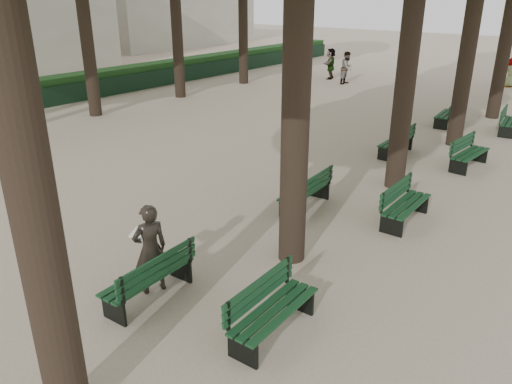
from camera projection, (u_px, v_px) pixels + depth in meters
The scene contains 16 objects.
ground at pixel (123, 299), 8.69m from camera, with size 120.00×120.00×0.00m, color tan.
bench_left_0 at pixel (149, 285), 8.59m from camera, with size 0.67×1.83×0.92m.
bench_left_1 at pixel (305, 198), 12.21m from camera, with size 0.69×1.84×0.92m.
bench_left_2 at pixel (396, 147), 16.16m from camera, with size 0.61×1.81×0.92m.
bench_left_3 at pixel (446, 118), 19.69m from camera, with size 0.73×1.84×0.92m.
bench_right_0 at pixel (274, 320), 7.69m from camera, with size 0.63×1.82×0.92m.
bench_right_1 at pixel (405, 211), 11.44m from camera, with size 0.60×1.81×0.92m.
bench_right_2 at pixel (469, 159), 14.98m from camera, with size 0.73×1.84×0.92m.
bench_right_3 at pixel (509, 126), 18.59m from camera, with size 0.77×1.85×0.92m.
man_with_map at pixel (150, 249), 8.63m from camera, with size 0.71×0.74×1.67m.
pedestrian_a at pixel (347, 68), 28.10m from camera, with size 0.87×0.36×1.79m, color #262628.
pedestrian_d at pixel (511, 72), 27.27m from camera, with size 0.77×0.31×1.57m, color #262628.
pedestrian_e at pixel (331, 64), 29.68m from camera, with size 1.66×0.36×1.79m, color #262628.
fence at pixel (110, 87), 25.09m from camera, with size 0.08×42.00×0.90m, color black.
hedge at pixel (101, 82), 25.43m from camera, with size 1.20×42.00×1.20m, color #153E16.
building_far at pixel (154, 6), 48.07m from camera, with size 12.00×16.00×7.00m, color #B7B2A3.
Camera 1 is at (6.34, -4.36, 5.00)m, focal length 35.00 mm.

